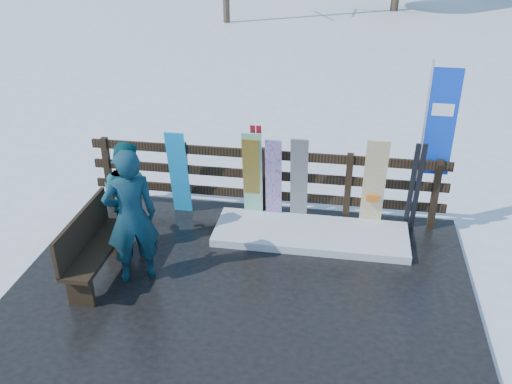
% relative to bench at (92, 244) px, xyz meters
% --- Properties ---
extents(ground, '(700.00, 700.00, 0.00)m').
position_rel_bench_xyz_m(ground, '(1.98, -0.14, -0.60)').
color(ground, white).
rests_on(ground, ground).
extents(deck, '(6.00, 5.00, 0.08)m').
position_rel_bench_xyz_m(deck, '(1.98, -0.14, -0.56)').
color(deck, black).
rests_on(deck, ground).
extents(fence, '(5.60, 0.10, 1.15)m').
position_rel_bench_xyz_m(fence, '(1.98, 2.06, 0.14)').
color(fence, black).
rests_on(fence, deck).
extents(snow_patch, '(2.88, 1.00, 0.12)m').
position_rel_bench_xyz_m(snow_patch, '(2.78, 1.46, -0.46)').
color(snow_patch, white).
rests_on(snow_patch, deck).
extents(bench, '(0.41, 1.50, 0.97)m').
position_rel_bench_xyz_m(bench, '(0.00, 0.00, 0.00)').
color(bench, black).
rests_on(bench, deck).
extents(snowboard_0, '(0.30, 0.28, 1.46)m').
position_rel_bench_xyz_m(snowboard_0, '(0.66, 1.84, 0.21)').
color(snowboard_0, '#19A6F4').
rests_on(snowboard_0, deck).
extents(snowboard_1, '(0.30, 0.25, 1.52)m').
position_rel_bench_xyz_m(snowboard_1, '(1.83, 1.84, 0.24)').
color(snowboard_1, white).
rests_on(snowboard_1, deck).
extents(snowboard_2, '(0.25, 0.27, 1.43)m').
position_rel_bench_xyz_m(snowboard_2, '(1.81, 1.84, 0.20)').
color(snowboard_2, yellow).
rests_on(snowboard_2, deck).
extents(snowboard_3, '(0.25, 0.25, 1.43)m').
position_rel_bench_xyz_m(snowboard_3, '(2.15, 1.84, 0.20)').
color(snowboard_3, silver).
rests_on(snowboard_3, deck).
extents(snowboard_4, '(0.26, 0.35, 1.49)m').
position_rel_bench_xyz_m(snowboard_4, '(2.54, 1.84, 0.23)').
color(snowboard_4, black).
rests_on(snowboard_4, deck).
extents(snowboard_5, '(0.33, 0.32, 1.54)m').
position_rel_bench_xyz_m(snowboard_5, '(3.65, 1.84, 0.25)').
color(snowboard_5, white).
rests_on(snowboard_5, deck).
extents(ski_pair_a, '(0.16, 0.28, 1.62)m').
position_rel_bench_xyz_m(ski_pair_a, '(1.88, 1.91, 0.30)').
color(ski_pair_a, maroon).
rests_on(ski_pair_a, deck).
extents(ski_pair_b, '(0.17, 0.29, 1.50)m').
position_rel_bench_xyz_m(ski_pair_b, '(4.25, 1.91, 0.24)').
color(ski_pair_b, black).
rests_on(ski_pair_b, deck).
extents(rental_flag, '(0.45, 0.04, 2.60)m').
position_rel_bench_xyz_m(rental_flag, '(4.46, 2.11, 1.09)').
color(rental_flag, silver).
rests_on(rental_flag, deck).
extents(person_front, '(0.81, 0.74, 1.87)m').
position_rel_bench_xyz_m(person_front, '(0.56, 0.08, 0.42)').
color(person_front, '#12454A').
rests_on(person_front, deck).
extents(person_back, '(0.89, 0.76, 1.60)m').
position_rel_bench_xyz_m(person_back, '(0.18, 0.92, 0.28)').
color(person_back, '#0C4D53').
rests_on(person_back, deck).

